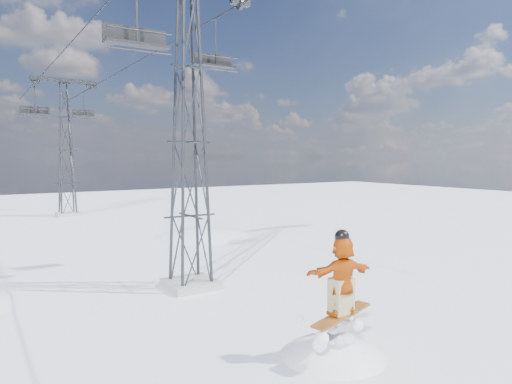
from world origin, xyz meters
TOP-DOWN VIEW (x-y plane):
  - ground at (0.00, 0.00)m, footprint 120.00×120.00m
  - lift_tower_near at (0.80, 8.00)m, footprint 5.20×1.80m
  - lift_tower_far at (0.80, 33.00)m, footprint 5.20×1.80m
  - haul_cables at (0.80, 19.50)m, footprint 4.46×51.00m
  - lift_chair_near at (-1.40, 7.10)m, footprint 2.09×0.60m
  - lift_chair_mid at (3.00, 10.14)m, footprint 1.82×0.52m
  - lift_chair_far at (-1.40, 33.29)m, footprint 2.22×0.64m
  - lift_chair_extra at (3.00, 36.34)m, footprint 1.95×0.56m

SIDE VIEW (x-z plane):
  - ground at x=0.00m, z-range 0.00..0.00m
  - lift_tower_near at x=0.80m, z-range -0.24..11.18m
  - lift_tower_far at x=0.80m, z-range -0.24..11.18m
  - lift_chair_far at x=-1.40m, z-range 7.26..10.02m
  - lift_chair_near at x=-1.40m, z-range 7.48..10.07m
  - lift_chair_extra at x=3.00m, z-range 7.70..10.12m
  - lift_chair_mid at x=3.00m, z-range 7.92..10.17m
  - haul_cables at x=0.80m, z-range 10.82..10.88m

